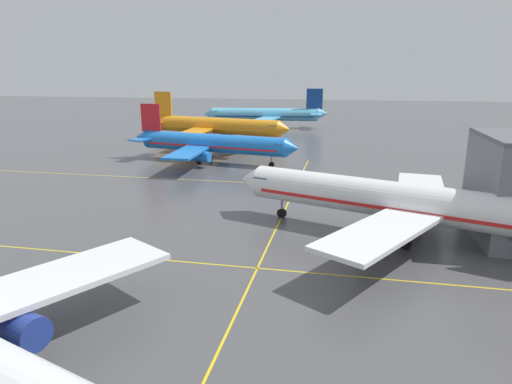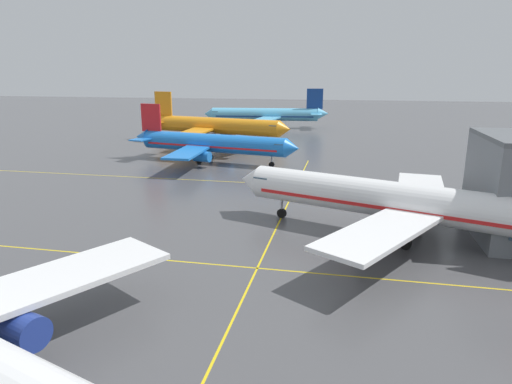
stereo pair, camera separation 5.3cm
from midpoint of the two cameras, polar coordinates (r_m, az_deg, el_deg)
name	(u,v)px [view 2 (the right image)]	position (r m, az deg, el deg)	size (l,w,h in m)	color
airliner_second_row	(400,201)	(50.33, 17.96, -1.16)	(38.89, 33.28, 12.43)	white
airliner_third_row	(211,143)	(90.47, -5.80, 6.22)	(36.52, 31.08, 11.39)	blue
airliner_far_left_stand	(215,126)	(116.63, -5.29, 8.44)	(40.77, 34.63, 12.76)	orange
airliner_far_right_stand	(266,115)	(147.80, 1.35, 9.87)	(40.89, 35.07, 12.71)	#5BB7E5
taxiway_markings	(257,268)	(42.13, 0.20, -9.72)	(160.63, 107.14, 0.01)	yellow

